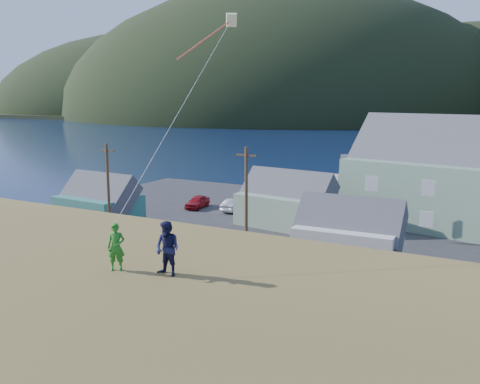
% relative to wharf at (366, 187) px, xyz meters
% --- Properties ---
extents(ground, '(900.00, 900.00, 0.00)m').
position_rel_wharf_xyz_m(ground, '(6.00, -40.00, -0.45)').
color(ground, '#0A1638').
rests_on(ground, ground).
extents(grass_strip, '(110.00, 8.00, 0.10)m').
position_rel_wharf_xyz_m(grass_strip, '(6.00, -42.00, -0.40)').
color(grass_strip, '#4C3D19').
rests_on(grass_strip, ground).
extents(waterfront_lot, '(72.00, 36.00, 0.12)m').
position_rel_wharf_xyz_m(waterfront_lot, '(6.00, -23.00, -0.39)').
color(waterfront_lot, '#28282B').
rests_on(waterfront_lot, ground).
extents(wharf, '(26.00, 14.00, 0.90)m').
position_rel_wharf_xyz_m(wharf, '(0.00, 0.00, 0.00)').
color(wharf, gray).
rests_on(wharf, ground).
extents(shed_teal, '(8.36, 6.11, 6.33)m').
position_rel_wharf_xyz_m(shed_teal, '(-18.30, -32.56, 1.92)').
color(shed_teal, '#2B655F').
rests_on(shed_teal, waterfront_lot).
extents(shed_palegreen_near, '(10.02, 7.03, 6.77)m').
position_rel_wharf_xyz_m(shed_palegreen_near, '(-1.32, -24.18, 2.11)').
color(shed_palegreen_near, slate).
rests_on(shed_palegreen_near, waterfront_lot).
extents(shed_white, '(8.23, 5.68, 6.40)m').
position_rel_wharf_xyz_m(shed_white, '(7.92, -33.37, 2.01)').
color(shed_white, silver).
rests_on(shed_white, waterfront_lot).
extents(shed_palegreen_far, '(12.08, 8.54, 7.38)m').
position_rel_wharf_xyz_m(shed_palegreen_far, '(5.58, -11.17, 2.37)').
color(shed_palegreen_far, gray).
rests_on(shed_palegreen_far, waterfront_lot).
extents(utility_poles, '(33.56, 0.24, 9.18)m').
position_rel_wharf_xyz_m(utility_poles, '(3.73, -38.50, 4.09)').
color(utility_poles, '#47331E').
rests_on(utility_poles, waterfront_lot).
extents(parked_cars, '(22.09, 11.42, 1.46)m').
position_rel_wharf_xyz_m(parked_cars, '(-3.98, -18.77, 0.38)').
color(parked_cars, '#9A1F0E').
rests_on(parked_cars, waterfront_lot).
extents(kite_flyer_green, '(0.70, 0.63, 1.60)m').
position_rel_wharf_xyz_m(kite_flyer_green, '(7.81, -59.12, 7.55)').
color(kite_flyer_green, '#247A21').
rests_on(kite_flyer_green, hillside).
extents(kite_flyer_navy, '(0.91, 0.74, 1.79)m').
position_rel_wharf_xyz_m(kite_flyer_navy, '(9.61, -58.72, 7.64)').
color(kite_flyer_navy, '#16183D').
rests_on(kite_flyer_navy, hillside).
extents(kite_rig, '(0.94, 4.48, 11.16)m').
position_rel_wharf_xyz_m(kite_rig, '(7.41, -51.12, 15.48)').
color(kite_rig, '#F3F5BB').
rests_on(kite_rig, ground).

